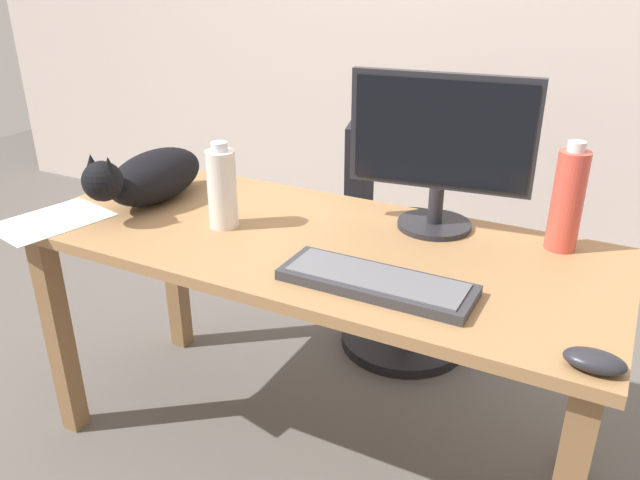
% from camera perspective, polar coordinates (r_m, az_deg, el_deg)
% --- Properties ---
extents(ground_plane, '(8.00, 8.00, 0.00)m').
position_cam_1_polar(ground_plane, '(2.06, -0.66, -18.14)').
color(ground_plane, '#59544F').
extents(desk, '(1.57, 0.66, 0.71)m').
position_cam_1_polar(desk, '(1.70, -0.76, -2.87)').
color(desk, '#9E7247').
rests_on(desk, ground_plane).
extents(office_chair, '(0.50, 0.48, 0.89)m').
position_cam_1_polar(office_chair, '(2.35, 6.76, -1.39)').
color(office_chair, black).
rests_on(office_chair, ground_plane).
extents(monitor, '(0.48, 0.20, 0.42)m').
position_cam_1_polar(monitor, '(1.68, 10.82, 8.27)').
color(monitor, '#232328').
rests_on(monitor, desk).
extents(keyboard, '(0.44, 0.15, 0.03)m').
position_cam_1_polar(keyboard, '(1.42, 5.11, -3.79)').
color(keyboard, '#333338').
rests_on(keyboard, desk).
extents(cat, '(0.19, 0.61, 0.20)m').
position_cam_1_polar(cat, '(1.94, -15.04, 5.58)').
color(cat, black).
rests_on(cat, desk).
extents(computer_mouse, '(0.11, 0.06, 0.04)m').
position_cam_1_polar(computer_mouse, '(1.25, 23.59, -9.99)').
color(computer_mouse, '#232328').
rests_on(computer_mouse, desk).
extents(paper_sheet, '(0.27, 0.33, 0.00)m').
position_cam_1_polar(paper_sheet, '(1.92, -23.11, 1.62)').
color(paper_sheet, white).
rests_on(paper_sheet, desk).
extents(water_bottle, '(0.08, 0.08, 0.28)m').
position_cam_1_polar(water_bottle, '(1.67, 21.47, 3.40)').
color(water_bottle, '#D84C3D').
rests_on(water_bottle, desk).
extents(spray_bottle, '(0.08, 0.08, 0.24)m').
position_cam_1_polar(spray_bottle, '(1.71, -8.85, 4.67)').
color(spray_bottle, silver).
rests_on(spray_bottle, desk).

